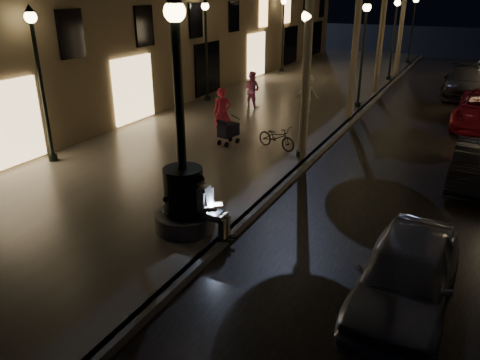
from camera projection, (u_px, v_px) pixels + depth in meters
The scene contains 21 objects.
ground at pixel (358, 116), 21.42m from camera, with size 120.00×120.00×0.00m, color black.
cobble_lane at pixel (428, 124), 20.17m from camera, with size 6.00×45.00×0.02m, color black.
promenade at pixel (277, 105), 23.03m from camera, with size 8.00×45.00×0.20m, color #67635B.
curb_strip at pixel (358, 114), 21.38m from camera, with size 0.25×45.00×0.20m, color #59595B.
fountain_lamppost at pixel (183, 188), 10.62m from camera, with size 1.40×1.40×5.21m.
seated_man_laptop at pixel (207, 204), 10.46m from camera, with size 1.05×0.36×1.42m.
lamp_curb_a at pixel (305, 64), 14.52m from camera, with size 0.36×0.36×4.81m.
lamp_curb_b at pixel (364, 41), 21.14m from camera, with size 0.36×0.36×4.81m.
lamp_curb_c at pixel (394, 28), 27.76m from camera, with size 0.36×0.36×4.81m.
lamp_curb_d at pixel (413, 21), 34.38m from camera, with size 0.36×0.36×4.81m.
lamp_left_a at pixel (38, 66), 14.15m from camera, with size 0.36×0.36×4.81m.
lamp_left_b at pixel (206, 38), 22.43m from camera, with size 0.36×0.36×4.81m.
lamp_left_c at pixel (283, 24), 30.70m from camera, with size 0.36×0.36×4.81m.
stroller at pixel (228, 130), 16.69m from camera, with size 0.60×1.06×1.06m.
car_front at pixel (406, 275), 8.33m from camera, with size 1.60×3.98×1.35m, color #A7A8AE.
car_second at pixel (477, 165), 13.69m from camera, with size 1.32×3.77×1.24m, color black.
car_rear at pixel (464, 82), 25.20m from camera, with size 2.09×5.14×1.49m, color #2E2D32.
pedestrian_red at pixel (222, 113), 17.44m from camera, with size 0.67×0.44×1.84m, color #D02946.
pedestrian_pink at pixel (252, 89), 21.94m from camera, with size 0.82×0.64×1.68m, color pink.
pedestrian_white at pixel (307, 94), 20.89m from camera, with size 1.11×0.64×1.72m, color silver.
bicycle at pixel (277, 137), 16.29m from camera, with size 0.55×1.57×0.82m, color black.
Camera 1 is at (4.52, -6.14, 5.42)m, focal length 35.00 mm.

